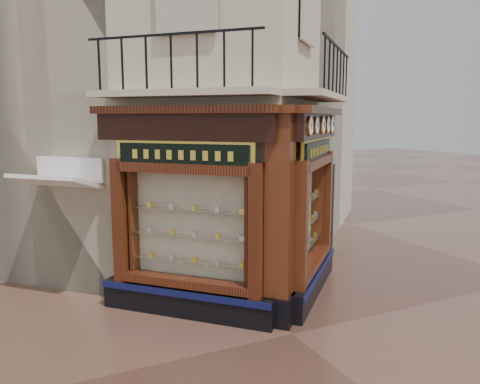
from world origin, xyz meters
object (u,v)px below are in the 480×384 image
clock_c (323,125)px  signboard_right (317,150)px  corner_pilaster (280,220)px  clock_e (332,124)px  clock_b (316,126)px  awning (62,301)px  clock_d (327,125)px  clock_a (310,126)px  signboard_left (183,155)px

clock_c → signboard_right: (-0.05, 0.11, -0.52)m
corner_pilaster → clock_e: 3.38m
corner_pilaster → clock_b: bearing=-23.1°
clock_e → awning: clock_e is taller
awning → clock_b: bearing=-163.1°
clock_d → signboard_right: size_ratio=0.19×
clock_b → clock_d: bearing=0.0°
clock_c → awning: 6.50m
clock_b → clock_e: 1.91m
clock_a → awning: (-4.12, 2.85, -3.62)m
clock_e → awning: (-5.90, 1.08, -3.62)m
clock_d → awning: 6.74m
clock_c → clock_e: 1.20m
signboard_left → signboard_right: signboard_left is taller
corner_pilaster → signboard_right: (1.46, 1.01, 1.15)m
signboard_left → signboard_right: 2.92m
clock_a → signboard_right: bearing=4.7°
clock_b → clock_e: size_ratio=0.85×
clock_c → signboard_right: 0.53m
clock_b → awning: (-4.55, 2.43, -3.62)m
corner_pilaster → clock_d: size_ratio=10.60×
corner_pilaster → clock_c: (1.51, 0.91, 1.67)m
clock_c → signboard_left: 3.02m
signboard_right → clock_d: bearing=-10.9°
clock_a → signboard_right: 1.45m
clock_b → clock_c: clock_c is taller
awning → clock_e: bearing=-145.3°
signboard_left → signboard_right: size_ratio=1.03×
corner_pilaster → awning: corner_pilaster is taller
clock_c → clock_a: bearing=-180.0°
signboard_left → clock_b: bearing=-148.8°
corner_pilaster → clock_a: bearing=-46.8°
clock_b → corner_pilaster: bearing=156.9°
clock_b → clock_d: size_ratio=0.91×
corner_pilaster → clock_b: size_ratio=11.68×
clock_c → clock_d: size_ratio=0.99×
clock_b → signboard_left: bearing=121.2°
clock_d → signboard_right: 0.78m
clock_a → awning: 6.18m
clock_c → clock_d: clock_d is taller
corner_pilaster → clock_b: 2.00m
awning → corner_pilaster: bearing=-173.7°
corner_pilaster → clock_d: corner_pilaster is taller
clock_a → clock_b: clock_a is taller
corner_pilaster → clock_e: corner_pilaster is taller
signboard_right → clock_e: bearing=-5.4°
corner_pilaster → awning: (-3.54, 2.83, -1.95)m
corner_pilaster → clock_a: 1.77m
clock_e → signboard_left: size_ratio=0.20×
clock_b → clock_d: clock_d is taller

